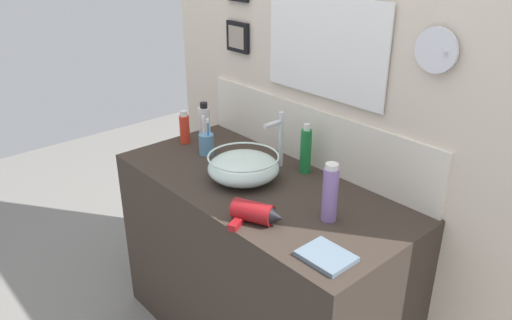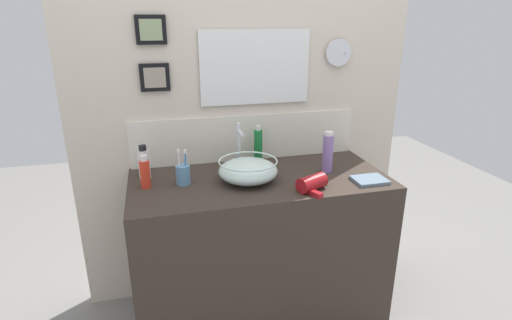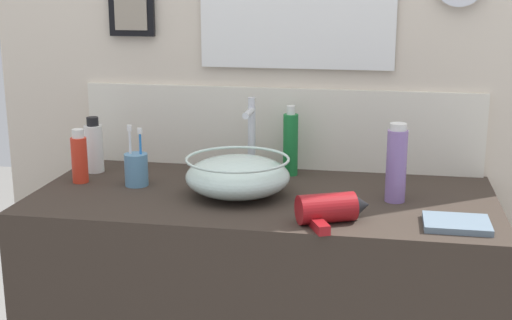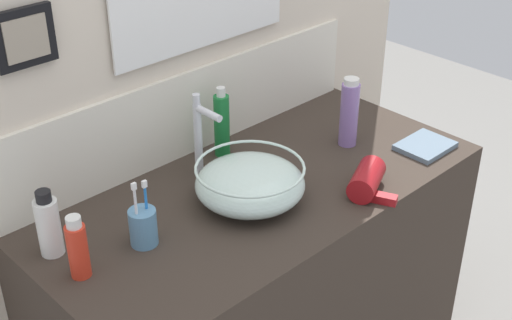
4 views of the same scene
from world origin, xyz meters
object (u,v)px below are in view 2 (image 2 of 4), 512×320
at_px(spray_bottle, 144,163).
at_px(soap_dispenser, 145,173).
at_px(glass_bowl_sink, 248,170).
at_px(toothbrush_cup, 183,174).
at_px(hair_drier, 314,183).
at_px(shampoo_bottle, 327,152).
at_px(lotion_bottle, 258,146).
at_px(faucet, 239,143).
at_px(hand_towel, 370,180).

height_order(spray_bottle, soap_dispenser, spray_bottle).
xyz_separation_m(glass_bowl_sink, soap_dispenser, (-0.50, 0.05, 0.02)).
relative_size(toothbrush_cup, spray_bottle, 1.04).
distance_m(hair_drier, spray_bottle, 0.86).
xyz_separation_m(shampoo_bottle, lotion_bottle, (-0.32, 0.22, -0.01)).
bearing_deg(shampoo_bottle, faucet, 158.66).
bearing_deg(hand_towel, spray_bottle, 163.29).
xyz_separation_m(shampoo_bottle, spray_bottle, (-0.94, 0.14, -0.03)).
bearing_deg(hair_drier, hand_towel, 4.32).
bearing_deg(glass_bowl_sink, spray_bottle, 161.27).
bearing_deg(hand_towel, toothbrush_cup, 167.36).
xyz_separation_m(glass_bowl_sink, shampoo_bottle, (0.44, 0.03, 0.05)).
relative_size(toothbrush_cup, hand_towel, 1.13).
height_order(shampoo_bottle, spray_bottle, shampoo_bottle).
relative_size(spray_bottle, hand_towel, 1.09).
xyz_separation_m(glass_bowl_sink, hair_drier, (0.28, -0.18, -0.02)).
height_order(glass_bowl_sink, soap_dispenser, soap_dispenser).
bearing_deg(shampoo_bottle, glass_bowl_sink, -176.01).
relative_size(toothbrush_cup, soap_dispenser, 1.12).
distance_m(glass_bowl_sink, soap_dispenser, 0.50).
xyz_separation_m(lotion_bottle, hand_towel, (0.47, -0.40, -0.09)).
bearing_deg(soap_dispenser, spray_bottle, 92.09).
distance_m(glass_bowl_sink, lotion_bottle, 0.28).
height_order(hair_drier, lotion_bottle, lotion_bottle).
height_order(spray_bottle, lotion_bottle, lotion_bottle).
height_order(hair_drier, hand_towel, hair_drier).
height_order(toothbrush_cup, shampoo_bottle, shampoo_bottle).
xyz_separation_m(spray_bottle, hand_towel, (1.09, -0.33, -0.07)).
height_order(toothbrush_cup, soap_dispenser, toothbrush_cup).
distance_m(shampoo_bottle, lotion_bottle, 0.39).
bearing_deg(lotion_bottle, glass_bowl_sink, -115.53).
bearing_deg(faucet, spray_bottle, -176.30).
relative_size(faucet, hand_towel, 1.52).
bearing_deg(faucet, shampoo_bottle, -21.34).
xyz_separation_m(hair_drier, soap_dispenser, (-0.78, 0.23, 0.04)).
bearing_deg(spray_bottle, shampoo_bottle, -8.42).
xyz_separation_m(hair_drier, hand_towel, (0.31, 0.02, -0.03)).
distance_m(hair_drier, lotion_bottle, 0.46).
relative_size(faucet, hair_drier, 1.23).
xyz_separation_m(toothbrush_cup, lotion_bottle, (0.44, 0.20, 0.05)).
bearing_deg(hair_drier, faucet, 126.24).
relative_size(lotion_bottle, hand_towel, 1.35).
relative_size(hair_drier, toothbrush_cup, 1.09).
distance_m(faucet, spray_bottle, 0.51).
bearing_deg(toothbrush_cup, glass_bowl_sink, -8.21).
relative_size(hair_drier, hand_towel, 1.23).
height_order(toothbrush_cup, spray_bottle, toothbrush_cup).
distance_m(toothbrush_cup, hand_towel, 0.93).
bearing_deg(soap_dispenser, hair_drier, -16.42).
xyz_separation_m(faucet, spray_bottle, (-0.50, -0.03, -0.06)).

